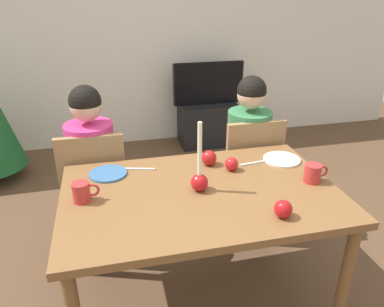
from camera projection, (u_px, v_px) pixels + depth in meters
ground_plane at (200, 300)px, 2.21m from camera, size 7.68×7.68×0.00m
back_wall at (140, 26)px, 3.96m from camera, size 6.40×0.10×2.60m
dining_table at (201, 205)px, 1.93m from camera, size 1.40×0.90×0.75m
chair_left at (95, 186)px, 2.42m from camera, size 0.40×0.40×0.90m
chair_right at (248, 169)px, 2.64m from camera, size 0.40×0.40×0.90m
person_left_child at (94, 176)px, 2.42m from camera, size 0.30×0.30×1.17m
person_right_child at (247, 160)px, 2.64m from camera, size 0.30×0.30×1.17m
tv_stand at (208, 124)px, 4.28m from camera, size 0.64×0.40×0.48m
tv at (208, 83)px, 4.09m from camera, size 0.79×0.05×0.46m
candle_centerpiece at (199, 177)px, 1.87m from camera, size 0.09×0.09×0.37m
plate_left at (108, 174)px, 2.05m from camera, size 0.21×0.21×0.01m
plate_right at (282, 159)px, 2.22m from camera, size 0.22×0.22×0.01m
mug_left at (82, 192)px, 1.79m from camera, size 0.13×0.08×0.10m
mug_right at (313, 173)px, 1.96m from camera, size 0.13×0.09×0.10m
fork_left at (139, 169)px, 2.11m from camera, size 0.18×0.06×0.01m
fork_right at (254, 163)px, 2.18m from camera, size 0.18×0.03×0.01m
apple_near_candle at (232, 164)px, 2.09m from camera, size 0.08×0.08×0.08m
apple_by_left_plate at (209, 158)px, 2.15m from camera, size 0.09×0.09×0.09m
apple_by_right_mug at (283, 209)px, 1.67m from camera, size 0.08×0.08×0.08m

